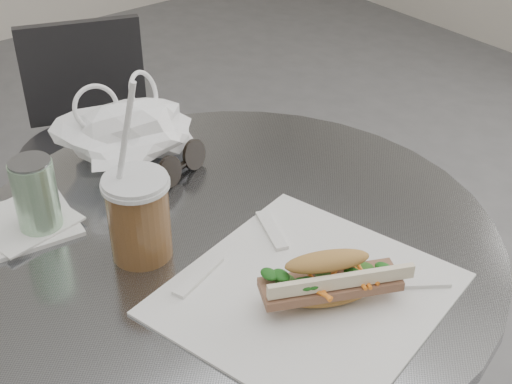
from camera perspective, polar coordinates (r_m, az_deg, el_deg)
cafe_table at (r=1.19m, az=-1.77°, el=-14.08°), size 0.76×0.76×0.74m
chair_far at (r=1.88m, az=-12.13°, el=0.18°), size 0.40×0.43×0.73m
sandwich_paper at (r=0.91m, az=4.13°, el=-8.12°), size 0.39×0.38×0.00m
banh_mi at (r=0.88m, az=5.84°, el=-6.99°), size 0.22×0.17×0.07m
iced_coffee at (r=0.94m, az=-9.37°, el=-1.87°), size 0.09×0.09×0.26m
sunglasses at (r=1.13m, az=-6.02°, el=2.16°), size 0.11×0.06×0.05m
plastic_bag at (r=1.16m, az=-10.07°, el=4.51°), size 0.23×0.20×0.10m
napkin_stack at (r=1.07m, az=-18.05°, el=-2.34°), size 0.15×0.15×0.01m
drink_can at (r=1.02m, az=-17.18°, el=-0.38°), size 0.06×0.06×0.11m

